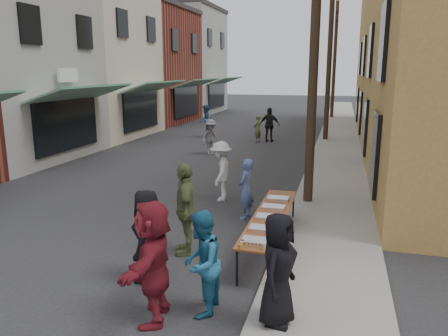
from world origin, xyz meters
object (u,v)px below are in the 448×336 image
Objects in this scene: utility_pole_near at (315,43)px; utility_pole_mid at (329,56)px; utility_pole_far at (335,61)px; server at (278,269)px; guest_front_c at (201,263)px; catering_tray_sausage at (256,241)px; serving_table at (271,216)px; guest_front_a at (148,236)px.

utility_pole_near and utility_pole_mid have the same top height.
utility_pole_mid is 12.00m from utility_pole_far.
utility_pole_mid is 5.28× the size of server.
server is (1.22, -0.10, 0.11)m from guest_front_c.
utility_pole_mid is at bearing 11.33° from server.
serving_table is at bearing 90.00° from catering_tray_sausage.
utility_pole_mid is at bearing 175.74° from guest_front_c.
guest_front_a is at bearing -94.76° from utility_pole_far.
server is at bearing 84.62° from guest_front_c.
utility_pole_mid is 2.25× the size of serving_table.
guest_front_c is at bearing 96.41° from server.
utility_pole_mid is (0.00, 12.00, 0.00)m from utility_pole_near.
utility_pole_near is 5.28× the size of server.
utility_pole_mid is 18.00× the size of catering_tray_sausage.
server is (0.59, -1.34, 0.16)m from catering_tray_sausage.
guest_front_a is at bearing -123.32° from guest_front_c.
guest_front_a is at bearing -168.00° from catering_tray_sausage.
utility_pole_near is 7.41m from guest_front_c.
utility_pole_far is 5.25× the size of guest_front_a.
utility_pole_near is 1.00× the size of utility_pole_far.
serving_table is 2.33× the size of guest_front_a.
utility_pole_mid is 5.25× the size of guest_front_a.
server is at bearing -78.84° from serving_table.
catering_tray_sausage is (-0.00, -1.65, 0.08)m from serving_table.
guest_front_a is at bearing -132.97° from serving_table.
serving_table is 1.65m from catering_tray_sausage.
server is (0.05, -6.44, -3.55)m from utility_pole_near.
utility_pole_far is at bearing 88.87° from serving_table.
guest_front_a is at bearing 80.82° from server.
guest_front_c is at bearing -93.64° from utility_pole_mid.
server is at bearing -89.91° from utility_pole_far.
server reaches higher than guest_front_c.
serving_table is (-0.54, -3.46, -3.79)m from utility_pole_near.
server reaches higher than serving_table.
utility_pole_near and utility_pole_far have the same top height.
guest_front_a reaches higher than serving_table.
serving_table is 3.05m from server.
utility_pole_near reaches higher than catering_tray_sausage.
catering_tray_sausage is at bearing -90.00° from serving_table.
utility_pole_near reaches higher than serving_table.
catering_tray_sausage reaches higher than serving_table.
guest_front_a is 1.53m from guest_front_c.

